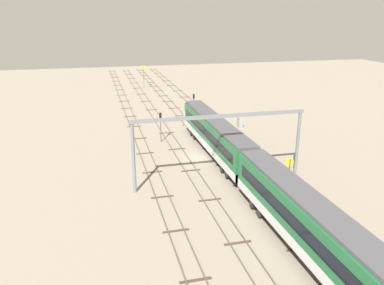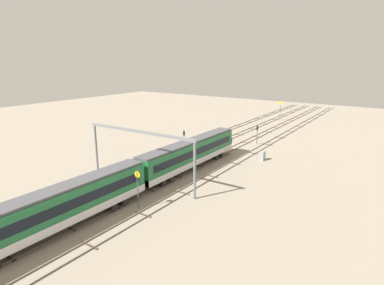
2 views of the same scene
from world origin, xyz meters
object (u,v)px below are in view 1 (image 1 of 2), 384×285
object	(u,v)px
speed_sign_near_foreground	(289,175)
signal_light_trackside_departure	(161,123)
speed_sign_mid_trackside	(144,73)
signal_light_trackside_approach	(194,101)
overhead_gantry	(220,131)
relay_cabinet	(240,122)

from	to	relation	value
speed_sign_near_foreground	signal_light_trackside_departure	bearing A→B (deg)	22.06
speed_sign_mid_trackside	signal_light_trackside_approach	world-z (taller)	speed_sign_mid_trackside
overhead_gantry	relay_cabinet	world-z (taller)	overhead_gantry
signal_light_trackside_approach	relay_cabinet	bearing A→B (deg)	-151.68
speed_sign_near_foreground	speed_sign_mid_trackside	distance (m)	68.10
speed_sign_mid_trackside	signal_light_trackside_departure	distance (m)	45.39
overhead_gantry	speed_sign_near_foreground	bearing A→B (deg)	-139.29
signal_light_trackside_approach	relay_cabinet	size ratio (longest dim) A/B	2.39
overhead_gantry	speed_sign_near_foreground	xyz separation A→B (m)	(-6.16, -5.30, -3.13)
signal_light_trackside_approach	signal_light_trackside_departure	bearing A→B (deg)	148.89
speed_sign_near_foreground	signal_light_trackside_approach	world-z (taller)	speed_sign_near_foreground
speed_sign_mid_trackside	relay_cabinet	distance (m)	42.30
overhead_gantry	relay_cabinet	distance (m)	24.04
speed_sign_near_foreground	signal_light_trackside_departure	xyz separation A→B (m)	(22.59, 9.15, -0.10)
speed_sign_near_foreground	speed_sign_mid_trackside	size ratio (longest dim) A/B	0.83
signal_light_trackside_approach	signal_light_trackside_departure	world-z (taller)	signal_light_trackside_departure
overhead_gantry	signal_light_trackside_departure	world-z (taller)	overhead_gantry
relay_cabinet	signal_light_trackside_departure	bearing A→B (deg)	107.45
speed_sign_near_foreground	signal_light_trackside_approach	size ratio (longest dim) A/B	1.19
signal_light_trackside_approach	overhead_gantry	bearing A→B (deg)	170.84
signal_light_trackside_departure	overhead_gantry	bearing A→B (deg)	-166.80
relay_cabinet	speed_sign_mid_trackside	bearing A→B (deg)	15.13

